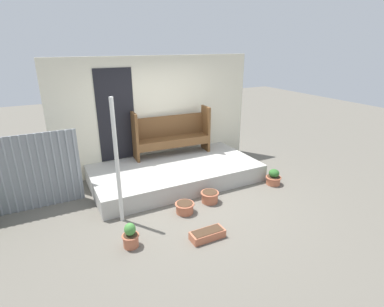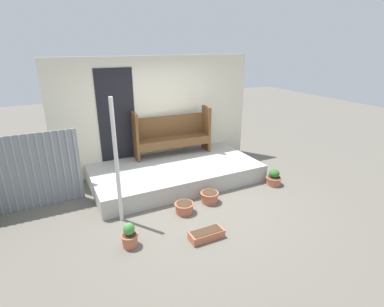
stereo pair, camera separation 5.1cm
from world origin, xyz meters
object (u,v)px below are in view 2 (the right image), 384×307
Objects in this scene: bench at (172,133)px; support_post at (117,163)px; flower_pot_far_right at (274,178)px; flower_pot_middle at (184,207)px; flower_pot_right at (210,196)px; planter_box_rect at (206,235)px; flower_pot_left at (130,236)px.

support_post is at bearing -131.53° from bench.
flower_pot_middle is at bearing -175.73° from flower_pot_far_right.
flower_pot_middle is 2.19m from flower_pot_far_right.
bench reaches higher than flower_pot_right.
bench is at bearing 45.30° from support_post.
bench reaches higher than planter_box_rect.
flower_pot_left is 1.82m from flower_pot_right.
support_post is 6.15× the size of flower_pot_far_right.
planter_box_rect is (1.04, -1.11, -0.99)m from support_post.
bench is at bearing 54.59° from flower_pot_left.
flower_pot_right is 1.14m from planter_box_rect.
flower_pot_left is at bearing 162.53° from planter_box_rect.
flower_pot_right is (0.59, 0.13, 0.01)m from flower_pot_middle.
planter_box_rect is at bearing -155.57° from flower_pot_far_right.
flower_pot_far_right is at bearing 11.15° from flower_pot_left.
flower_pot_left is 1.15× the size of flower_pot_far_right.
flower_pot_left reaches higher than flower_pot_far_right.
bench is 5.16× the size of flower_pot_right.
bench is 3.10m from flower_pot_left.
flower_pot_right is at bearing -87.92° from bench.
support_post is 2.40m from bench.
flower_pot_right is 1.03× the size of flower_pot_far_right.
planter_box_rect is at bearing -46.80° from support_post.
planter_box_rect is (-0.61, -0.96, -0.05)m from flower_pot_right.
support_post is at bearing 174.94° from flower_pot_right.
flower_pot_middle is 0.60m from flower_pot_right.
flower_pot_right is at bearing -178.63° from flower_pot_far_right.
bench is 5.16× the size of flower_pot_middle.
flower_pot_far_right is (2.19, 0.16, 0.04)m from flower_pot_middle.
bench is 3.00m from planter_box_rect.
support_post is 6.00× the size of flower_pot_right.
flower_pot_left is (-1.75, -2.46, -0.71)m from bench.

